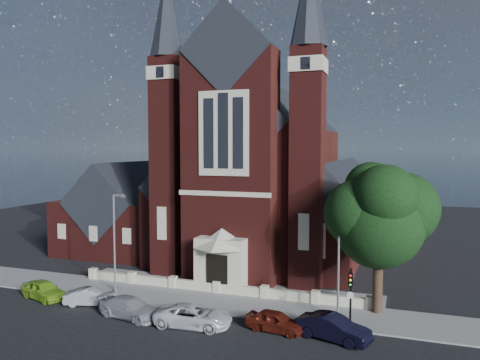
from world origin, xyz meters
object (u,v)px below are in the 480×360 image
(church, at_px, (272,180))
(parish_hall, at_px, (126,216))
(car_silver_b, at_px, (130,308))
(street_tree, at_px, (380,217))
(street_lamp_left, at_px, (115,237))
(car_white_suv, at_px, (193,316))
(car_navy, at_px, (333,328))
(street_lamp_right, at_px, (340,253))
(car_lime_van, at_px, (44,290))
(traffic_signal, at_px, (351,290))
(car_silver_a, at_px, (91,297))
(car_dark_red, at_px, (275,321))

(church, height_order, parish_hall, church)
(car_silver_b, bearing_deg, street_tree, -57.62)
(street_lamp_left, relative_size, car_white_suv, 1.57)
(street_tree, distance_m, car_navy, 8.55)
(parish_hall, xyz_separation_m, street_tree, (28.60, -12.29, 2.95))
(street_lamp_left, xyz_separation_m, street_lamp_right, (18.00, 0.00, 0.00))
(church, relative_size, street_lamp_right, 4.31)
(street_lamp_left, xyz_separation_m, car_navy, (18.11, -3.68, -3.83))
(parish_hall, height_order, car_lime_van, parish_hall)
(church, height_order, car_silver_b, church)
(traffic_signal, bearing_deg, car_silver_b, -168.50)
(church, distance_m, car_navy, 25.91)
(church, xyz_separation_m, car_navy, (10.21, -22.63, -7.42))
(parish_hall, bearing_deg, street_lamp_left, -59.98)
(street_lamp_right, relative_size, traffic_signal, 2.02)
(church, relative_size, street_lamp_left, 4.31)
(street_tree, height_order, car_silver_a, street_tree)
(street_lamp_left, height_order, car_navy, street_lamp_left)
(church, bearing_deg, car_lime_van, -118.80)
(car_navy, bearing_deg, car_dark_red, 103.43)
(church, xyz_separation_m, car_lime_van, (-12.25, -22.28, -7.45))
(car_silver_a, bearing_deg, street_tree, -94.32)
(traffic_signal, xyz_separation_m, car_dark_red, (-4.49, -1.94, -1.92))
(street_lamp_left, bearing_deg, parish_hall, 120.02)
(car_dark_red, bearing_deg, traffic_signal, -58.17)
(parish_hall, xyz_separation_m, car_silver_a, (8.12, -17.30, -3.38))
(traffic_signal, height_order, car_silver_a, traffic_signal)
(traffic_signal, relative_size, car_silver_b, 0.83)
(church, distance_m, car_silver_b, 24.93)
(street_tree, distance_m, car_silver_b, 18.50)
(car_white_suv, bearing_deg, street_lamp_right, -67.24)
(church, bearing_deg, street_lamp_right, -61.96)
(car_lime_van, bearing_deg, car_dark_red, -73.18)
(car_silver_a, xyz_separation_m, car_dark_red, (14.39, -0.22, 0.03))
(car_silver_b, bearing_deg, parish_hall, 44.95)
(car_lime_van, distance_m, car_white_suv, 13.49)
(parish_hall, xyz_separation_m, car_silver_b, (12.35, -18.56, -3.31))
(car_silver_a, bearing_deg, car_white_suv, -115.94)
(car_navy, bearing_deg, street_lamp_right, 17.77)
(parish_hall, distance_m, car_navy, 31.78)
(traffic_signal, distance_m, car_silver_a, 19.06)
(street_tree, distance_m, car_lime_van, 26.11)
(church, relative_size, parish_hall, 2.86)
(traffic_signal, bearing_deg, street_lamp_left, 175.24)
(street_lamp_right, height_order, car_silver_b, street_lamp_right)
(car_white_suv, relative_size, car_dark_red, 1.32)
(car_silver_a, height_order, car_white_suv, car_white_suv)
(street_lamp_right, distance_m, car_navy, 5.32)
(street_lamp_right, bearing_deg, street_tree, 34.26)
(street_tree, bearing_deg, parish_hall, 156.74)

